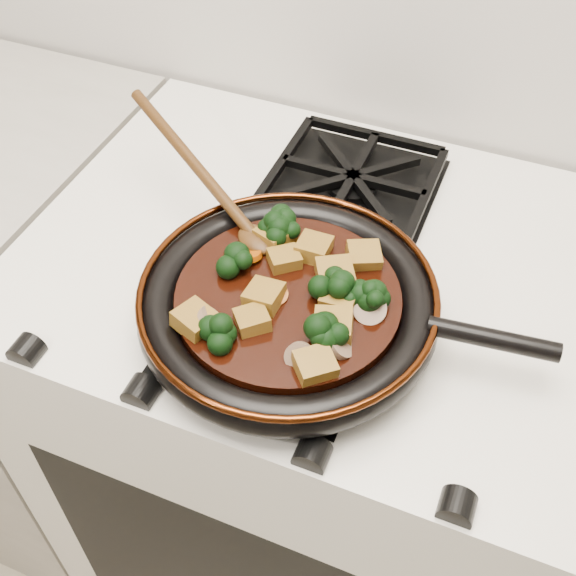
% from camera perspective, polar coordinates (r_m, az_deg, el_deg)
% --- Properties ---
extents(stove, '(0.76, 0.60, 0.90)m').
position_cam_1_polar(stove, '(1.30, 1.71, -11.48)').
color(stove, white).
rests_on(stove, ground).
extents(burner_grate_front, '(0.23, 0.23, 0.03)m').
position_cam_1_polar(burner_grate_front, '(0.84, -1.02, -2.81)').
color(burner_grate_front, black).
rests_on(burner_grate_front, stove).
extents(burner_grate_back, '(0.23, 0.23, 0.03)m').
position_cam_1_polar(burner_grate_back, '(1.03, 5.11, 8.36)').
color(burner_grate_back, black).
rests_on(burner_grate_back, stove).
extents(skillet, '(0.47, 0.34, 0.05)m').
position_cam_1_polar(skillet, '(0.82, 0.14, -1.25)').
color(skillet, black).
rests_on(skillet, burner_grate_front).
extents(braising_sauce, '(0.26, 0.26, 0.02)m').
position_cam_1_polar(braising_sauce, '(0.82, -0.00, -0.99)').
color(braising_sauce, black).
rests_on(braising_sauce, skillet).
extents(tofu_cube_0, '(0.04, 0.04, 0.02)m').
position_cam_1_polar(tofu_cube_0, '(0.80, 4.13, -0.80)').
color(tofu_cube_0, brown).
rests_on(tofu_cube_0, braising_sauce).
extents(tofu_cube_1, '(0.05, 0.05, 0.02)m').
position_cam_1_polar(tofu_cube_1, '(0.84, -0.29, 2.26)').
color(tofu_cube_1, brown).
rests_on(tofu_cube_1, braising_sauce).
extents(tofu_cube_2, '(0.05, 0.05, 0.03)m').
position_cam_1_polar(tofu_cube_2, '(0.87, -1.03, 4.10)').
color(tofu_cube_2, brown).
rests_on(tofu_cube_2, braising_sauce).
extents(tofu_cube_3, '(0.05, 0.05, 0.03)m').
position_cam_1_polar(tofu_cube_3, '(0.77, 3.60, -3.01)').
color(tofu_cube_3, brown).
rests_on(tofu_cube_3, braising_sauce).
extents(tofu_cube_4, '(0.05, 0.05, 0.02)m').
position_cam_1_polar(tofu_cube_4, '(0.78, -2.84, -2.56)').
color(tofu_cube_4, brown).
rests_on(tofu_cube_4, braising_sauce).
extents(tofu_cube_5, '(0.06, 0.06, 0.03)m').
position_cam_1_polar(tofu_cube_5, '(0.82, 3.73, 0.97)').
color(tofu_cube_5, brown).
rests_on(tofu_cube_5, braising_sauce).
extents(tofu_cube_6, '(0.05, 0.05, 0.03)m').
position_cam_1_polar(tofu_cube_6, '(0.74, 2.14, -6.13)').
color(tofu_cube_6, brown).
rests_on(tofu_cube_6, braising_sauce).
extents(tofu_cube_7, '(0.04, 0.04, 0.03)m').
position_cam_1_polar(tofu_cube_7, '(0.85, 2.05, 3.13)').
color(tofu_cube_7, brown).
rests_on(tofu_cube_7, braising_sauce).
extents(tofu_cube_8, '(0.05, 0.05, 0.03)m').
position_cam_1_polar(tofu_cube_8, '(0.78, -7.35, -2.53)').
color(tofu_cube_8, brown).
rests_on(tofu_cube_8, braising_sauce).
extents(tofu_cube_9, '(0.05, 0.05, 0.03)m').
position_cam_1_polar(tofu_cube_9, '(0.85, 6.01, 2.50)').
color(tofu_cube_9, brown).
rests_on(tofu_cube_9, braising_sauce).
extents(tofu_cube_10, '(0.04, 0.04, 0.03)m').
position_cam_1_polar(tofu_cube_10, '(0.80, -1.89, -0.65)').
color(tofu_cube_10, brown).
rests_on(tofu_cube_10, braising_sauce).
extents(broccoli_floret_0, '(0.07, 0.07, 0.06)m').
position_cam_1_polar(broccoli_floret_0, '(0.87, -1.00, 4.21)').
color(broccoli_floret_0, black).
rests_on(broccoli_floret_0, braising_sauce).
extents(broccoli_floret_1, '(0.08, 0.08, 0.07)m').
position_cam_1_polar(broccoli_floret_1, '(0.87, -0.93, 4.69)').
color(broccoli_floret_1, black).
rests_on(broccoli_floret_1, braising_sauce).
extents(broccoli_floret_2, '(0.08, 0.09, 0.06)m').
position_cam_1_polar(broccoli_floret_2, '(0.84, -4.28, 2.11)').
color(broccoli_floret_2, black).
rests_on(broccoli_floret_2, braising_sauce).
extents(broccoli_floret_3, '(0.08, 0.09, 0.06)m').
position_cam_1_polar(broccoli_floret_3, '(0.80, 5.61, -0.61)').
color(broccoli_floret_3, black).
rests_on(broccoli_floret_3, braising_sauce).
extents(broccoli_floret_4, '(0.08, 0.09, 0.06)m').
position_cam_1_polar(broccoli_floret_4, '(0.79, 6.87, -1.25)').
color(broccoli_floret_4, black).
rests_on(broccoli_floret_4, braising_sauce).
extents(broccoli_floret_5, '(0.08, 0.08, 0.06)m').
position_cam_1_polar(broccoli_floret_5, '(0.77, -5.89, -3.34)').
color(broccoli_floret_5, black).
rests_on(broccoli_floret_5, braising_sauce).
extents(broccoli_floret_6, '(0.10, 0.09, 0.08)m').
position_cam_1_polar(broccoli_floret_6, '(0.88, -0.38, 4.86)').
color(broccoli_floret_6, black).
rests_on(broccoli_floret_6, braising_sauce).
extents(broccoli_floret_7, '(0.09, 0.08, 0.07)m').
position_cam_1_polar(broccoli_floret_7, '(0.88, -0.17, 5.05)').
color(broccoli_floret_7, black).
rests_on(broccoli_floret_7, braising_sauce).
extents(broccoli_floret_8, '(0.09, 0.09, 0.07)m').
position_cam_1_polar(broccoli_floret_8, '(0.76, 3.09, -3.82)').
color(broccoli_floret_8, black).
rests_on(broccoli_floret_8, braising_sauce).
extents(broccoli_floret_9, '(0.09, 0.09, 0.06)m').
position_cam_1_polar(broccoli_floret_9, '(0.81, 3.60, 0.05)').
color(broccoli_floret_9, black).
rests_on(broccoli_floret_9, braising_sauce).
extents(carrot_coin_0, '(0.03, 0.03, 0.02)m').
position_cam_1_polar(carrot_coin_0, '(0.85, -3.89, 2.47)').
color(carrot_coin_0, '#A84404').
rests_on(carrot_coin_0, braising_sauce).
extents(carrot_coin_1, '(0.03, 0.03, 0.02)m').
position_cam_1_polar(carrot_coin_1, '(0.81, -0.98, -0.49)').
color(carrot_coin_1, '#A84404').
rests_on(carrot_coin_1, braising_sauce).
extents(carrot_coin_2, '(0.03, 0.03, 0.02)m').
position_cam_1_polar(carrot_coin_2, '(0.80, 4.72, -0.92)').
color(carrot_coin_2, '#A84404').
rests_on(carrot_coin_2, braising_sauce).
extents(carrot_coin_3, '(0.03, 0.03, 0.02)m').
position_cam_1_polar(carrot_coin_3, '(0.85, -3.02, 2.54)').
color(carrot_coin_3, '#A84404').
rests_on(carrot_coin_3, braising_sauce).
extents(mushroom_slice_0, '(0.05, 0.05, 0.03)m').
position_cam_1_polar(mushroom_slice_0, '(0.78, -6.06, -2.61)').
color(mushroom_slice_0, '#7F6149').
rests_on(mushroom_slice_0, braising_sauce).
extents(mushroom_slice_1, '(0.04, 0.04, 0.03)m').
position_cam_1_polar(mushroom_slice_1, '(0.79, 6.48, -1.67)').
color(mushroom_slice_1, '#7F6149').
rests_on(mushroom_slice_1, braising_sauce).
extents(mushroom_slice_2, '(0.04, 0.04, 0.03)m').
position_cam_1_polar(mushroom_slice_2, '(0.76, 4.11, -4.46)').
color(mushroom_slice_2, '#7F6149').
rests_on(mushroom_slice_2, braising_sauce).
extents(mushroom_slice_3, '(0.03, 0.03, 0.03)m').
position_cam_1_polar(mushroom_slice_3, '(0.75, 0.93, -5.47)').
color(mushroom_slice_3, '#7F6149').
rests_on(mushroom_slice_3, braising_sauce).
extents(wooden_spoon, '(0.16, 0.11, 0.28)m').
position_cam_1_polar(wooden_spoon, '(0.91, -5.59, 7.56)').
color(wooden_spoon, '#41260E').
rests_on(wooden_spoon, braising_sauce).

